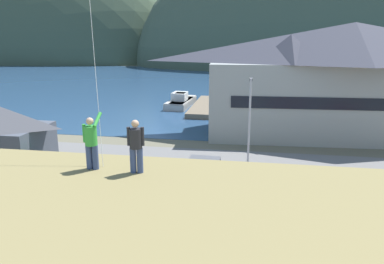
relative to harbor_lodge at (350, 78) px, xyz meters
The scene contains 17 objects.
ground_plane 26.30m from the harbor_lodge, 121.08° to the right, with size 600.00×600.00×0.00m, color #66604C.
parking_lot_pad 22.28m from the harbor_lodge, 127.98° to the right, with size 40.00×20.00×0.10m, color slate.
bay_water 40.74m from the harbor_lodge, 109.15° to the left, with size 360.00×84.00×0.03m, color navy.
far_hill_west_ridge 140.29m from the harbor_lodge, 135.82° to the left, with size 130.45×48.03×85.91m, color #3D4C38.
far_hill_east_peak 89.93m from the harbor_lodge, 73.68° to the left, with size 148.76×51.82×94.47m, color #42513D.
harbor_lodge is the anchor object (origin of this frame).
wharf_dock 21.13m from the harbor_lodge, 142.16° to the left, with size 3.20×14.43×0.70m.
moored_boat_wharfside 24.62m from the harbor_lodge, 145.47° to the left, with size 3.34×8.65×2.16m.
moored_boat_outer_mooring 18.91m from the harbor_lodge, 135.08° to the left, with size 2.25×5.82×2.16m.
moored_boat_inner_slip 24.00m from the harbor_lodge, 146.56° to the left, with size 2.54×7.08×2.16m.
parked_car_mid_row_far 21.87m from the harbor_lodge, 98.93° to the right, with size 4.20×2.06×1.82m.
parked_car_corner_spot 29.18m from the harbor_lodge, 146.22° to the right, with size 4.35×2.37×1.82m.
parked_car_front_row_silver 20.24m from the harbor_lodge, 130.05° to the right, with size 4.29×2.24×1.82m.
parked_car_mid_row_center 27.80m from the harbor_lodge, 126.38° to the right, with size 4.29×2.24×1.82m.
parking_light_pole 14.99m from the harbor_lodge, 130.12° to the right, with size 0.24×0.78×6.97m.
person_kite_flyer 31.78m from the harbor_lodge, 117.13° to the right, with size 0.52×0.65×1.86m.
person_companion 31.20m from the harbor_lodge, 114.53° to the right, with size 0.55×0.40×1.74m.
Camera 1 is at (3.91, -17.43, 10.23)m, focal length 35.24 mm.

